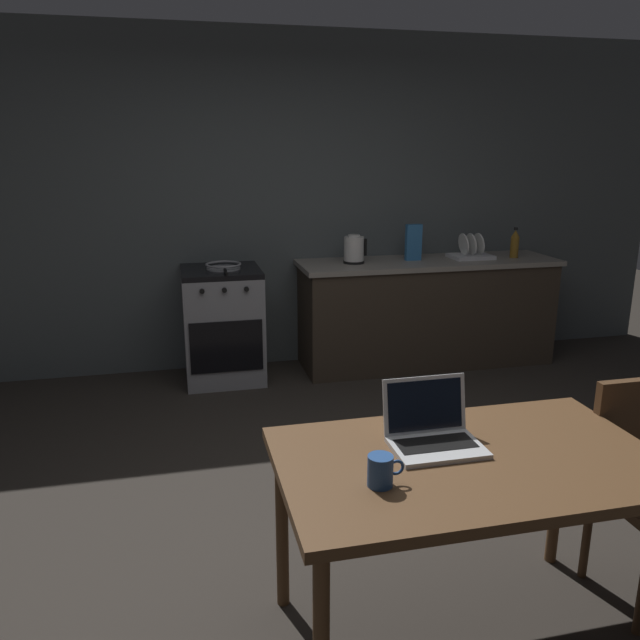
% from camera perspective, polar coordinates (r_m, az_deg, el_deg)
% --- Properties ---
extents(ground_plane, '(12.00, 12.00, 0.00)m').
position_cam_1_polar(ground_plane, '(3.30, 3.54, -17.63)').
color(ground_plane, '#2D2823').
extents(back_wall, '(6.40, 0.10, 2.69)m').
position_cam_1_polar(back_wall, '(5.32, -0.97, 10.49)').
color(back_wall, '#4C5354').
rests_on(back_wall, ground_plane).
extents(kitchen_counter, '(2.16, 0.64, 0.89)m').
position_cam_1_polar(kitchen_counter, '(5.41, 9.55, 0.74)').
color(kitchen_counter, '#382D23').
rests_on(kitchen_counter, ground_plane).
extents(stove_oven, '(0.60, 0.62, 0.89)m').
position_cam_1_polar(stove_oven, '(5.02, -8.76, -0.41)').
color(stove_oven, gray).
rests_on(stove_oven, ground_plane).
extents(dining_table, '(1.34, 0.79, 0.76)m').
position_cam_1_polar(dining_table, '(2.34, 13.22, -13.54)').
color(dining_table, brown).
rests_on(dining_table, ground_plane).
extents(laptop, '(0.32, 0.27, 0.22)m').
position_cam_1_polar(laptop, '(2.34, 10.15, -10.02)').
color(laptop, silver).
rests_on(laptop, dining_table).
extents(electric_kettle, '(0.19, 0.17, 0.23)m').
position_cam_1_polar(electric_kettle, '(5.09, 3.09, 6.35)').
color(electric_kettle, black).
rests_on(electric_kettle, kitchen_counter).
extents(bottle, '(0.07, 0.07, 0.25)m').
position_cam_1_polar(bottle, '(5.59, 17.16, 6.61)').
color(bottle, '#8C601E').
rests_on(bottle, kitchen_counter).
extents(frying_pan, '(0.27, 0.45, 0.05)m').
position_cam_1_polar(frying_pan, '(4.89, -8.70, 4.83)').
color(frying_pan, gray).
rests_on(frying_pan, stove_oven).
extents(coffee_mug, '(0.12, 0.08, 0.10)m').
position_cam_1_polar(coffee_mug, '(2.06, 5.51, -13.37)').
color(coffee_mug, '#264C8C').
rests_on(coffee_mug, dining_table).
extents(cereal_box, '(0.13, 0.05, 0.30)m').
position_cam_1_polar(cereal_box, '(5.27, 8.43, 6.94)').
color(cereal_box, '#3372B2').
rests_on(cereal_box, kitchen_counter).
extents(dish_rack, '(0.34, 0.26, 0.21)m').
position_cam_1_polar(dish_rack, '(5.47, 13.45, 5.93)').
color(dish_rack, silver).
rests_on(dish_rack, kitchen_counter).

